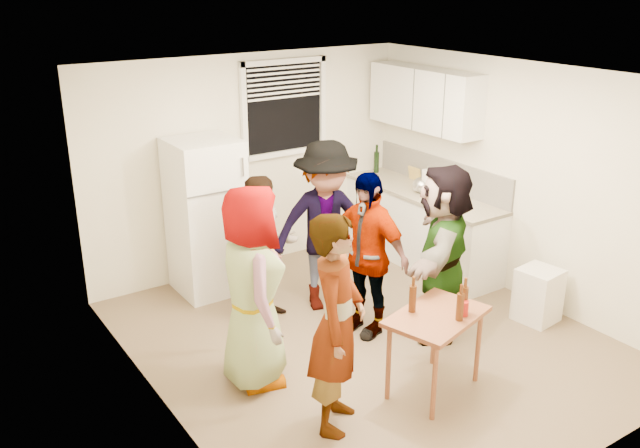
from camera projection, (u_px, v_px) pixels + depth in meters
room at (366, 340)px, 6.51m from camera, size 4.00×4.50×2.50m
window at (284, 108)px, 7.83m from camera, size 1.12×0.10×1.06m
refrigerator at (206, 217)px, 7.29m from camera, size 0.70×0.70×1.70m
counter_lower at (421, 228)px, 8.15m from camera, size 0.60×2.20×0.86m
countertop at (423, 193)px, 7.99m from camera, size 0.64×2.22×0.04m
backsplash at (442, 173)px, 8.07m from camera, size 0.03×2.20×0.36m
upper_cabinets at (424, 99)px, 7.85m from camera, size 0.34×1.60×0.70m
kettle at (421, 192)px, 7.94m from camera, size 0.31×0.28×0.21m
paper_towel at (426, 193)px, 7.91m from camera, size 0.13×0.13×0.28m
wine_bottle at (376, 172)px, 8.75m from camera, size 0.07×0.07×0.27m
beer_bottle_counter at (433, 199)px, 7.72m from camera, size 0.05×0.05×0.20m
blue_cup at (443, 209)px, 7.38m from camera, size 0.09×0.09×0.12m
picture_frame at (415, 174)px, 8.38m from camera, size 0.02×0.20×0.17m
trash_bin at (538, 297)px, 6.81m from camera, size 0.42×0.42×0.55m
serving_table at (432, 389)px, 5.73m from camera, size 0.96×0.77×0.71m
beer_bottle_table at (463, 312)px, 5.52m from camera, size 0.06×0.06×0.23m
red_cup at (462, 315)px, 5.48m from camera, size 0.09×0.09×0.12m
guest_grey at (256, 379)px, 5.88m from camera, size 1.92×1.32×0.56m
guest_stripe at (336, 422)px, 5.31m from camera, size 1.66×1.69×0.42m
guest_back_left at (267, 316)px, 6.95m from camera, size 0.81×1.53×0.57m
guest_back_right at (325, 305)px, 7.20m from camera, size 1.64×2.05×0.66m
guest_black at (364, 329)px, 6.70m from camera, size 1.80×1.31×0.40m
guest_orange at (437, 331)px, 6.66m from camera, size 2.32×2.32×0.50m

